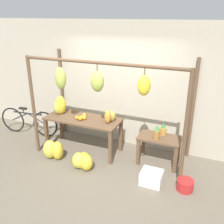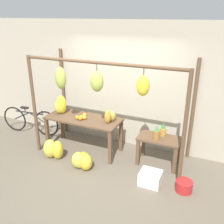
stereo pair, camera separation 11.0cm
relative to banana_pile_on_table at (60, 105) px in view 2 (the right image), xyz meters
The scene contains 14 objects.
ground_plane 1.76m from the banana_pile_on_table, 32.33° to the right, with size 20.00×20.00×0.00m, color #665B4C.
shop_wall_back 1.48m from the banana_pile_on_table, 29.18° to the left, with size 8.00×0.08×2.80m.
stall_awning 1.37m from the banana_pile_on_table, 12.59° to the right, with size 3.21×1.23×2.14m.
display_table_main 0.68m from the banana_pile_on_table, ahead, with size 1.66×0.68×0.78m.
display_table_side 2.34m from the banana_pile_on_table, ahead, with size 0.85×0.48×0.61m.
banana_pile_on_table is the anchor object (origin of this frame).
orange_pile 0.64m from the banana_pile_on_table, ahead, with size 0.24×0.28×0.09m.
pineapple_cluster 2.30m from the banana_pile_on_table, ahead, with size 0.21×0.36×0.30m.
banana_pile_ground_left 1.00m from the banana_pile_on_table, 72.90° to the right, with size 0.53×0.39×0.42m.
banana_pile_ground_right 1.41m from the banana_pile_on_table, 36.42° to the right, with size 0.53×0.50×0.34m.
fruit_crate_white 2.56m from the banana_pile_on_table, 15.15° to the right, with size 0.39×0.34×0.24m.
blue_bucket 3.10m from the banana_pile_on_table, 11.27° to the right, with size 0.30×0.30×0.20m.
parked_bicycle 1.25m from the banana_pile_on_table, behind, with size 1.61×0.19×0.71m.
papaya_pile 1.22m from the banana_pile_on_table, ahead, with size 0.26×0.34×0.30m.
Camera 2 is at (1.99, -3.57, 2.91)m, focal length 40.00 mm.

